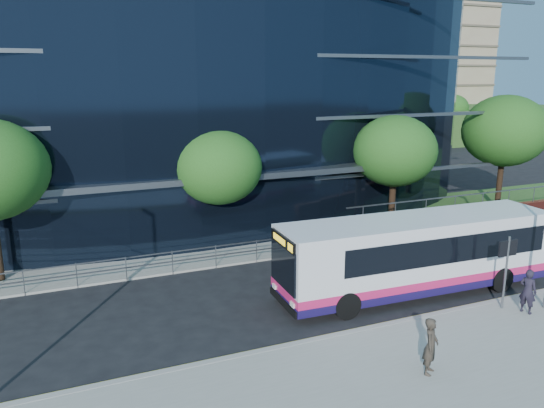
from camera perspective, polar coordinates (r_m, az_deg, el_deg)
name	(u,v)px	position (r m, az deg, el deg)	size (l,w,h in m)	color
ground	(376,315)	(20.38, 11.10, -11.64)	(200.00, 200.00, 0.00)	black
pavement_near	(475,384)	(16.96, 20.98, -17.63)	(80.00, 8.00, 0.15)	gray
kerb	(392,324)	(19.61, 12.77, -12.53)	(80.00, 0.25, 0.16)	gray
yellow_line_outer	(388,324)	(19.79, 12.41, -12.50)	(80.00, 0.08, 0.01)	gold
yellow_line_inner	(386,322)	(19.90, 12.16, -12.33)	(80.00, 0.08, 0.01)	gold
far_forecourt	(156,247)	(27.88, -12.40, -4.54)	(50.00, 8.00, 0.10)	gray
glass_office	(151,85)	(36.57, -12.89, 12.41)	(44.00, 23.10, 16.00)	black
guard_railings	(126,263)	(23.61, -15.45, -6.13)	(24.00, 0.05, 1.10)	slate
apartment_block	(345,58)	(83.96, 7.82, 15.34)	(60.00, 42.00, 30.00)	#2D511E
street_sign	(507,257)	(21.27, 23.97, -5.27)	(0.85, 0.09, 2.80)	slate
tree_far_b	(219,168)	(26.14, -5.77, 3.91)	(4.29, 4.29, 6.05)	black
tree_far_c	(395,151)	(30.12, 13.08, 5.56)	(4.62, 4.62, 6.51)	black
tree_far_d	(505,131)	(36.73, 23.76, 7.21)	(5.28, 5.28, 7.44)	black
tree_dist_e	(358,110)	(65.19, 9.29, 9.98)	(4.62, 4.62, 6.51)	black
tree_dist_f	(452,108)	(76.41, 18.84, 9.73)	(4.29, 4.29, 6.05)	black
city_bus	(418,253)	(22.19, 15.48, -5.12)	(11.66, 3.10, 3.13)	silver
parked_car	(536,225)	(32.35, 26.56, -2.01)	(1.42, 4.06, 1.34)	black
pedestrian	(528,291)	(21.64, 25.82, -8.43)	(0.61, 0.40, 1.67)	black
pedestrian_b	(431,346)	(16.52, 16.70, -14.42)	(0.63, 0.41, 1.72)	#352D25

